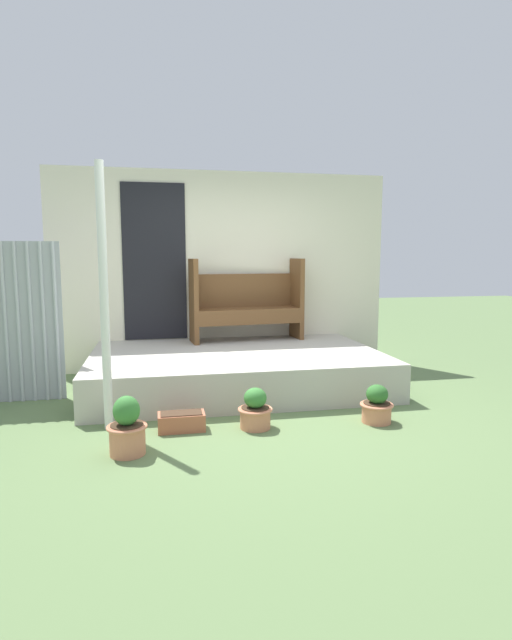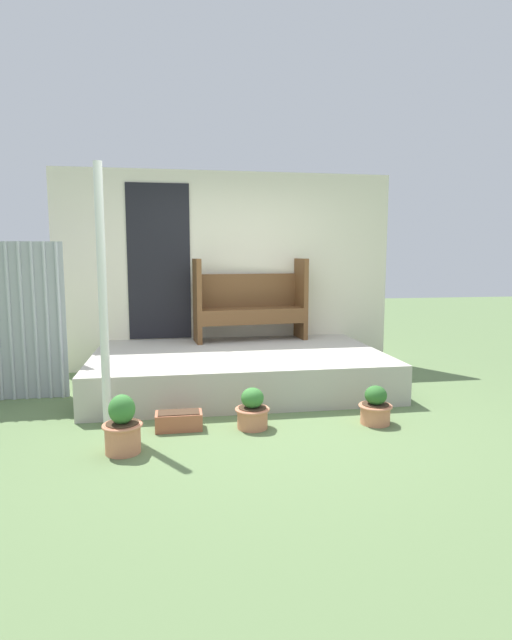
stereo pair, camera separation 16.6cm
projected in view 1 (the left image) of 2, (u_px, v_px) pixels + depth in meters
ground_plane at (257, 414)px, 4.77m from camera, size 24.00×24.00×0.00m
porch_slab at (236, 369)px, 5.74m from camera, size 3.25×2.07×0.41m
house_wall at (220, 271)px, 6.63m from camera, size 4.45×0.08×2.60m
support_post at (104, 299)px, 4.24m from camera, size 0.08×0.08×2.29m
bench at (246, 301)px, 6.46m from camera, size 1.48×0.54×1.06m
flower_pot_left at (127, 429)px, 3.79m from camera, size 0.31×0.31×0.46m
flower_pot_middle at (255, 411)px, 4.38m from camera, size 0.31×0.31×0.36m
flower_pot_right at (377, 406)px, 4.53m from camera, size 0.30×0.30×0.35m
planter_box_rect at (181, 421)px, 4.33m from camera, size 0.40×0.21×0.16m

